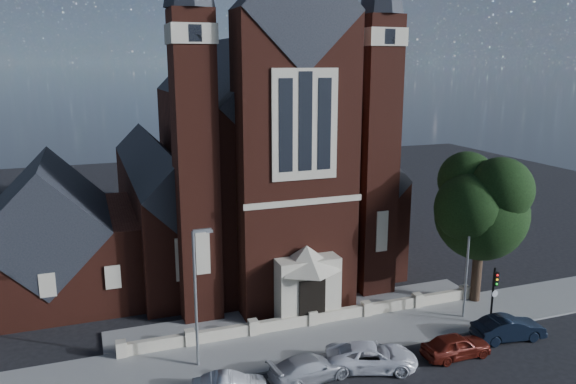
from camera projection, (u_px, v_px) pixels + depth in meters
name	position (u px, v px, depth m)	size (l,w,h in m)	color
ground	(271.00, 280.00, 44.53)	(120.00, 120.00, 0.00)	black
pavement_strip	(324.00, 339.00, 34.92)	(60.00, 5.00, 0.12)	gray
forecourt_paving	(301.00, 313.00, 38.58)	(26.00, 3.00, 0.14)	gray
forecourt_wall	(312.00, 326.00, 36.75)	(24.00, 0.40, 0.90)	#C0B299
church	(242.00, 162.00, 49.96)	(20.01, 34.90, 29.20)	#471C12
parish_hall	(50.00, 242.00, 41.02)	(12.00, 12.20, 10.24)	#471C12
street_tree	(486.00, 209.00, 38.68)	(6.40, 6.60, 10.70)	black
street_lamp_left	(197.00, 291.00, 30.78)	(1.16, 0.22, 8.09)	gray
street_lamp_right	(469.00, 253.00, 36.81)	(1.16, 0.22, 8.09)	gray
traffic_signal	(494.00, 289.00, 36.13)	(0.28, 0.42, 4.00)	black
car_silver_b	(311.00, 368.00, 30.38)	(1.91, 4.70, 1.36)	#9EA0A5
car_white_suv	(372.00, 356.00, 31.48)	(2.38, 5.15, 1.43)	white
car_dark_red	(456.00, 346.00, 32.70)	(1.68, 4.18, 1.43)	#5B180F
car_navy	(509.00, 328.00, 34.77)	(1.57, 4.51, 1.49)	black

